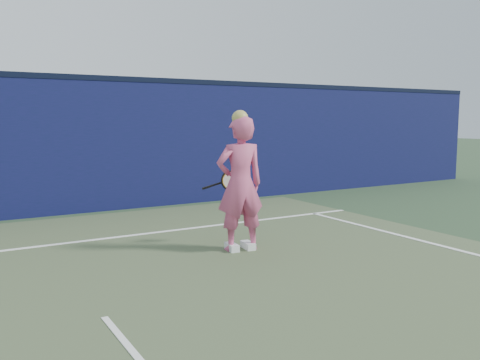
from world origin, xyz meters
TOP-DOWN VIEW (x-y plane):
  - backstop_wall at (0.00, 6.50)m, footprint 24.00×0.40m
  - wall_cap at (0.00, 6.50)m, footprint 24.00×0.42m
  - player at (2.27, 2.44)m, footprint 0.72×0.52m
  - racket at (2.31, 2.86)m, footprint 0.52×0.18m

SIDE VIEW (x-z plane):
  - racket at x=2.31m, z-range 0.76..1.05m
  - player at x=2.27m, z-range -0.03..1.87m
  - backstop_wall at x=0.00m, z-range 0.00..2.50m
  - wall_cap at x=0.00m, z-range 2.50..2.60m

